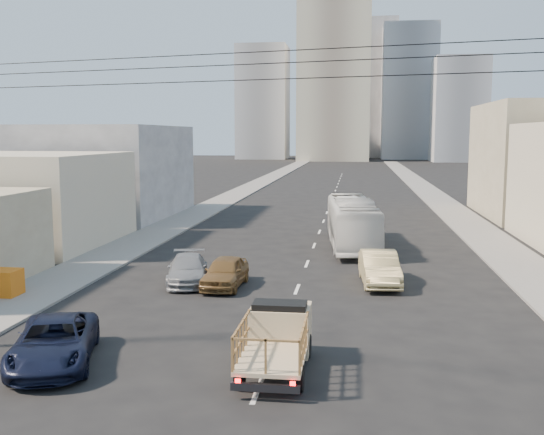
% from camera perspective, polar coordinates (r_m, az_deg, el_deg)
% --- Properties ---
extents(ground, '(420.00, 420.00, 0.00)m').
position_cam_1_polar(ground, '(16.88, -2.38, -17.78)').
color(ground, black).
rests_on(ground, ground).
extents(sidewalk_left, '(3.50, 180.00, 0.12)m').
position_cam_1_polar(sidewalk_left, '(86.55, -2.05, 2.66)').
color(sidewalk_left, slate).
rests_on(sidewalk_left, ground).
extents(sidewalk_right, '(3.50, 180.00, 0.12)m').
position_cam_1_polar(sidewalk_right, '(85.82, 13.63, 2.42)').
color(sidewalk_right, slate).
rests_on(sidewalk_right, ground).
extents(lane_dashes, '(0.15, 104.00, 0.01)m').
position_cam_1_polar(lane_dashes, '(68.47, 5.29, 1.34)').
color(lane_dashes, silver).
rests_on(lane_dashes, ground).
extents(flatbed_pickup, '(1.95, 4.41, 1.90)m').
position_cam_1_polar(flatbed_pickup, '(19.82, 0.40, -10.49)').
color(flatbed_pickup, tan).
rests_on(flatbed_pickup, ground).
extents(navy_pickup, '(3.79, 5.61, 1.43)m').
position_cam_1_polar(navy_pickup, '(21.51, -18.95, -10.52)').
color(navy_pickup, black).
rests_on(navy_pickup, ground).
extents(city_bus, '(3.66, 11.61, 3.18)m').
position_cam_1_polar(city_bus, '(41.33, 7.21, -0.44)').
color(city_bus, silver).
rests_on(city_bus, ground).
extents(sedan_brown, '(1.84, 4.30, 1.45)m').
position_cam_1_polar(sedan_brown, '(30.38, -4.22, -4.90)').
color(sedan_brown, brown).
rests_on(sedan_brown, ground).
extents(sedan_tan, '(2.05, 4.94, 1.59)m').
position_cam_1_polar(sedan_tan, '(31.30, 9.60, -4.49)').
color(sedan_tan, tan).
rests_on(sedan_tan, ground).
extents(sedan_grey, '(2.85, 4.92, 1.34)m').
position_cam_1_polar(sedan_grey, '(31.39, -7.57, -4.64)').
color(sedan_grey, gray).
rests_on(sedan_grey, ground).
extents(overhead_wires, '(23.01, 5.02, 0.72)m').
position_cam_1_polar(overhead_wires, '(16.85, -1.64, 13.48)').
color(overhead_wires, black).
rests_on(overhead_wires, ground).
extents(bldg_left_mid, '(11.00, 12.00, 6.00)m').
position_cam_1_polar(bldg_left_mid, '(44.85, -21.37, 1.53)').
color(bldg_left_mid, beige).
rests_on(bldg_left_mid, ground).
extents(bldg_left_far, '(12.00, 16.00, 8.00)m').
position_cam_1_polar(bldg_left_far, '(58.50, -14.75, 4.03)').
color(bldg_left_far, gray).
rests_on(bldg_left_far, ground).
extents(high_rise_tower, '(20.00, 20.00, 60.00)m').
position_cam_1_polar(high_rise_tower, '(186.57, 5.64, 14.38)').
color(high_rise_tower, gray).
rests_on(high_rise_tower, ground).
extents(midrise_ne, '(16.00, 16.00, 40.00)m').
position_cam_1_polar(midrise_ne, '(201.04, 12.15, 10.88)').
color(midrise_ne, gray).
rests_on(midrise_ne, ground).
extents(midrise_nw, '(15.00, 15.00, 34.00)m').
position_cam_1_polar(midrise_nw, '(197.39, -0.80, 10.24)').
color(midrise_nw, gray).
rests_on(midrise_nw, ground).
extents(midrise_back, '(18.00, 18.00, 44.00)m').
position_cam_1_polar(midrise_back, '(215.58, 8.60, 11.25)').
color(midrise_back, gray).
rests_on(midrise_back, ground).
extents(midrise_east, '(14.00, 14.00, 28.00)m').
position_cam_1_polar(midrise_east, '(182.23, 16.41, 9.24)').
color(midrise_east, gray).
rests_on(midrise_east, ground).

